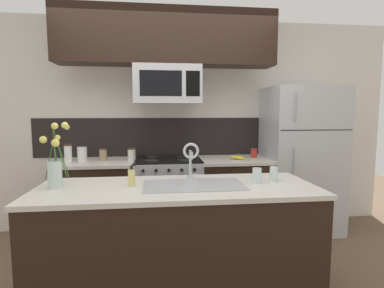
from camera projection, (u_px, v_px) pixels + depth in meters
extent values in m
plane|color=brown|center=(172.00, 275.00, 2.70)|extent=(10.00, 10.00, 0.00)
cube|color=silver|center=(190.00, 125.00, 3.86)|extent=(5.20, 0.10, 2.60)
cube|color=black|center=(167.00, 137.00, 3.78)|extent=(3.24, 0.01, 0.48)
cube|color=black|center=(99.00, 201.00, 3.45)|extent=(0.83, 0.62, 0.88)
cube|color=beige|center=(98.00, 163.00, 3.40)|extent=(0.86, 0.65, 0.03)
cube|color=black|center=(233.00, 197.00, 3.63)|extent=(0.82, 0.62, 0.88)
cube|color=beige|center=(234.00, 160.00, 3.58)|extent=(0.85, 0.65, 0.03)
cube|color=#B7BABF|center=(168.00, 198.00, 3.54)|extent=(0.76, 0.62, 0.91)
cube|color=black|center=(168.00, 159.00, 3.49)|extent=(0.76, 0.62, 0.01)
cylinder|color=black|center=(152.00, 161.00, 3.33)|extent=(0.15, 0.15, 0.01)
cylinder|color=black|center=(184.00, 160.00, 3.38)|extent=(0.15, 0.15, 0.01)
cylinder|color=black|center=(152.00, 157.00, 3.60)|extent=(0.15, 0.15, 0.01)
cylinder|color=black|center=(182.00, 156.00, 3.64)|extent=(0.15, 0.15, 0.01)
cylinder|color=black|center=(143.00, 171.00, 3.15)|extent=(0.03, 0.02, 0.03)
cylinder|color=black|center=(156.00, 170.00, 3.16)|extent=(0.03, 0.02, 0.03)
cylinder|color=black|center=(169.00, 170.00, 3.18)|extent=(0.03, 0.02, 0.03)
cylinder|color=black|center=(182.00, 170.00, 3.19)|extent=(0.03, 0.02, 0.03)
cylinder|color=black|center=(195.00, 170.00, 3.21)|extent=(0.03, 0.02, 0.03)
cube|color=#B7BABF|center=(167.00, 85.00, 3.38)|extent=(0.74, 0.40, 0.42)
cube|color=black|center=(161.00, 83.00, 3.17)|extent=(0.45, 0.00, 0.27)
cube|color=black|center=(193.00, 83.00, 3.21)|extent=(0.15, 0.00, 0.27)
cube|color=black|center=(167.00, 38.00, 3.29)|extent=(2.41, 0.34, 0.60)
cube|color=#B7BABF|center=(300.00, 159.00, 3.70)|extent=(0.87, 0.72, 1.76)
cube|color=black|center=(317.00, 130.00, 3.30)|extent=(0.84, 0.00, 0.01)
cylinder|color=#99999E|center=(296.00, 108.00, 3.23)|extent=(0.01, 0.01, 0.32)
cylinder|color=#99999E|center=(293.00, 178.00, 3.31)|extent=(0.01, 0.01, 0.67)
cylinder|color=silver|center=(68.00, 154.00, 3.32)|extent=(0.08, 0.08, 0.18)
cylinder|color=#4C331E|center=(68.00, 145.00, 3.31)|extent=(0.08, 0.08, 0.02)
cylinder|color=silver|center=(82.00, 154.00, 3.39)|extent=(0.11, 0.11, 0.17)
cylinder|color=black|center=(82.00, 146.00, 3.38)|extent=(0.10, 0.10, 0.02)
cylinder|color=#997F5B|center=(103.00, 155.00, 3.43)|extent=(0.08, 0.08, 0.13)
cylinder|color=#4C331E|center=(103.00, 149.00, 3.42)|extent=(0.08, 0.08, 0.01)
cylinder|color=silver|center=(132.00, 155.00, 3.43)|extent=(0.09, 0.09, 0.13)
cylinder|color=#4C331E|center=(131.00, 149.00, 3.42)|extent=(0.09, 0.09, 0.01)
ellipsoid|color=yellow|center=(237.00, 158.00, 3.51)|extent=(0.15, 0.14, 0.05)
ellipsoid|color=yellow|center=(237.00, 157.00, 3.53)|extent=(0.17, 0.10, 0.05)
ellipsoid|color=yellow|center=(238.00, 158.00, 3.52)|extent=(0.18, 0.06, 0.06)
ellipsoid|color=yellow|center=(238.00, 157.00, 3.53)|extent=(0.18, 0.07, 0.06)
ellipsoid|color=yellow|center=(239.00, 157.00, 3.52)|extent=(0.17, 0.11, 0.06)
ellipsoid|color=yellow|center=(239.00, 157.00, 3.53)|extent=(0.15, 0.14, 0.05)
cylinder|color=brown|center=(238.00, 155.00, 3.52)|extent=(0.02, 0.02, 0.03)
cylinder|color=#B22D23|center=(254.00, 153.00, 3.66)|extent=(0.08, 0.08, 0.11)
cube|color=black|center=(178.00, 246.00, 2.31)|extent=(2.07, 0.74, 0.88)
cube|color=beige|center=(177.00, 188.00, 2.26)|extent=(2.10, 0.77, 0.03)
cube|color=#ADAFB5|center=(194.00, 185.00, 2.27)|extent=(0.76, 0.41, 0.01)
cube|color=#ADAFB5|center=(171.00, 196.00, 2.26)|extent=(0.30, 0.31, 0.15)
cube|color=#ADAFB5|center=(216.00, 194.00, 2.30)|extent=(0.30, 0.31, 0.15)
cylinder|color=#B7BABF|center=(190.00, 177.00, 2.51)|extent=(0.04, 0.04, 0.02)
cylinder|color=#B7BABF|center=(190.00, 163.00, 2.50)|extent=(0.02, 0.02, 0.22)
torus|color=#B7BABF|center=(191.00, 151.00, 2.43)|extent=(0.13, 0.02, 0.13)
cylinder|color=#B7BABF|center=(192.00, 156.00, 2.38)|extent=(0.02, 0.02, 0.06)
cube|color=#B7BABF|center=(194.00, 174.00, 2.52)|extent=(0.07, 0.01, 0.01)
cylinder|color=#DBCC75|center=(132.00, 178.00, 2.24)|extent=(0.05, 0.05, 0.13)
cylinder|color=black|center=(131.00, 168.00, 2.24)|extent=(0.02, 0.02, 0.02)
cube|color=black|center=(133.00, 165.00, 2.24)|extent=(0.03, 0.01, 0.01)
cylinder|color=silver|center=(257.00, 175.00, 2.35)|extent=(0.07, 0.07, 0.12)
cylinder|color=silver|center=(274.00, 174.00, 2.41)|extent=(0.07, 0.07, 0.12)
cylinder|color=silver|center=(55.00, 174.00, 2.19)|extent=(0.10, 0.10, 0.20)
cylinder|color=silver|center=(55.00, 183.00, 2.20)|extent=(0.09, 0.09, 0.06)
cylinder|color=#386B2D|center=(55.00, 162.00, 2.18)|extent=(0.02, 0.02, 0.27)
sphere|color=#EFE066|center=(55.00, 143.00, 2.16)|extent=(0.06, 0.06, 0.06)
cylinder|color=#386B2D|center=(61.00, 153.00, 2.22)|extent=(0.08, 0.08, 0.37)
sphere|color=#EFE066|center=(67.00, 127.00, 2.24)|extent=(0.04, 0.04, 0.04)
cylinder|color=#386B2D|center=(49.00, 160.00, 2.18)|extent=(0.08, 0.01, 0.29)
sphere|color=#EFE066|center=(43.00, 140.00, 2.16)|extent=(0.05, 0.05, 0.05)
cylinder|color=#386B2D|center=(60.00, 153.00, 2.18)|extent=(0.09, 0.02, 0.39)
sphere|color=#EFE066|center=(65.00, 125.00, 2.17)|extent=(0.05, 0.05, 0.05)
cylinder|color=#386B2D|center=(55.00, 153.00, 2.16)|extent=(0.03, 0.04, 0.40)
sphere|color=#EFE066|center=(55.00, 126.00, 2.13)|extent=(0.05, 0.05, 0.05)
cylinder|color=#386B2D|center=(56.00, 159.00, 2.19)|extent=(0.03, 0.02, 0.31)
sphere|color=#EFE066|center=(57.00, 138.00, 2.18)|extent=(0.04, 0.04, 0.04)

